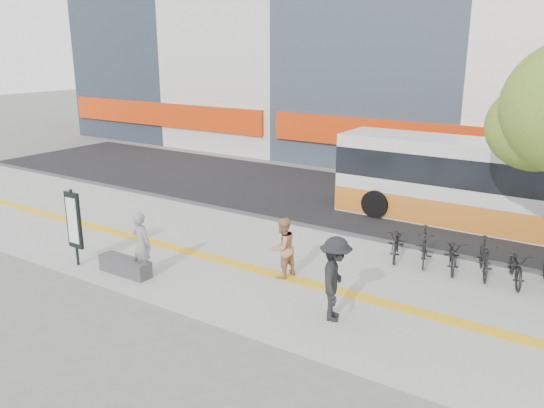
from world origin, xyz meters
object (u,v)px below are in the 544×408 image
Objects in this scene: seated_woman at (142,245)px; pedestrian_tan at (282,248)px; signboard at (74,221)px; pedestrian_dark at (335,279)px; bus at (495,189)px; bench at (125,266)px.

seated_woman is 1.08× the size of pedestrian_tan.
signboard reaches higher than pedestrian_dark.
signboard is 0.20× the size of bus.
signboard is 7.57m from pedestrian_dark.
pedestrian_dark is at bearing 8.16° from bench.
signboard is 5.82m from pedestrian_tan.
seated_woman is (-6.86, -9.51, -0.45)m from bus.
pedestrian_tan is 0.85× the size of pedestrian_dark.
bench is 0.73× the size of signboard.
signboard is at bearing 77.88° from pedestrian_dark.
pedestrian_tan is (-3.71, -7.52, -0.51)m from bus.
seated_woman is 0.91× the size of pedestrian_dark.
signboard is at bearing -52.74° from pedestrian_tan.
pedestrian_dark is (5.87, 0.84, 0.75)m from bench.
seated_woman is at bearing 76.08° from pedestrian_dark.
signboard is 1.34× the size of pedestrian_tan.
signboard reaches higher than seated_woman.
bench is 0.84m from seated_woman.
pedestrian_tan is at bearing 25.36° from signboard.
pedestrian_dark is at bearing 8.73° from signboard.
bench is at bearing 29.44° from seated_woman.
pedestrian_dark is (-1.48, -8.86, -0.36)m from bus.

